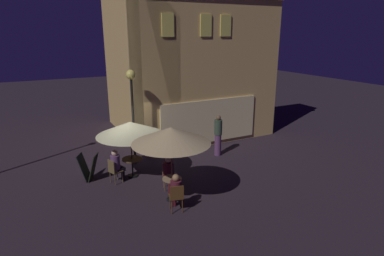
{
  "coord_description": "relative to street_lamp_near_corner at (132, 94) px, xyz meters",
  "views": [
    {
      "loc": [
        -3.49,
        -11.73,
        5.37
      ],
      "look_at": [
        2.0,
        -1.08,
        1.82
      ],
      "focal_mm": 30.19,
      "sensor_mm": 36.0,
      "label": 1
    }
  ],
  "objects": [
    {
      "name": "cafe_table_1",
      "position": [
        -0.49,
        -1.22,
        -2.45
      ],
      "size": [
        0.78,
        0.78,
        0.74
      ],
      "color": "black",
      "rests_on": "ground"
    },
    {
      "name": "cafe_chair_1",
      "position": [
        0.35,
        -2.76,
        -2.44
      ],
      "size": [
        0.48,
        0.48,
        0.93
      ],
      "rotation": [
        0.0,
        0.0,
        -1.83
      ],
      "color": "brown",
      "rests_on": "ground"
    },
    {
      "name": "menu_sandwich_board",
      "position": [
        -2.04,
        -0.77,
        -2.48
      ],
      "size": [
        0.86,
        0.81,
        1.01
      ],
      "rotation": [
        0.0,
        0.0,
        -0.5
      ],
      "color": "black",
      "rests_on": "ground"
    },
    {
      "name": "ground_plane",
      "position": [
        -0.23,
        -0.76,
        -3.0
      ],
      "size": [
        60.0,
        60.0,
        0.0
      ],
      "primitive_type": "plane",
      "color": "#2A1F29"
    },
    {
      "name": "street_lamp_near_corner",
      "position": [
        0.0,
        0.0,
        0.0
      ],
      "size": [
        0.38,
        0.38,
        3.97
      ],
      "color": "black",
      "rests_on": "ground"
    },
    {
      "name": "cafe_chair_2",
      "position": [
        -1.28,
        -1.49,
        -2.44
      ],
      "size": [
        0.51,
        0.51,
        0.93
      ],
      "rotation": [
        0.0,
        0.0,
        0.34
      ],
      "color": "brown",
      "rests_on": "ground"
    },
    {
      "name": "patron_seated_0",
      "position": [
        -0.03,
        -4.23,
        -2.3
      ],
      "size": [
        0.41,
        0.53,
        1.24
      ],
      "rotation": [
        0.0,
        0.0,
        1.32
      ],
      "color": "#481118",
      "rests_on": "ground"
    },
    {
      "name": "patron_seated_2",
      "position": [
        -1.15,
        -1.45,
        -2.27
      ],
      "size": [
        0.52,
        0.43,
        1.29
      ],
      "rotation": [
        0.0,
        0.0,
        0.34
      ],
      "color": "black",
      "rests_on": "ground"
    },
    {
      "name": "patio_umbrella_1",
      "position": [
        -0.49,
        -1.22,
        -1.06
      ],
      "size": [
        2.55,
        2.55,
        2.2
      ],
      "color": "black",
      "rests_on": "ground"
    },
    {
      "name": "cafe_building",
      "position": [
        3.01,
        2.59,
        0.94
      ],
      "size": [
        7.36,
        6.8,
        7.9
      ],
      "color": "tan",
      "rests_on": "ground"
    },
    {
      "name": "patio_umbrella_0",
      "position": [
        0.13,
        -3.6,
        -0.74
      ],
      "size": [
        2.54,
        2.54,
        2.53
      ],
      "color": "black",
      "rests_on": "ground"
    },
    {
      "name": "cafe_table_0",
      "position": [
        0.13,
        -3.6,
        -2.47
      ],
      "size": [
        0.64,
        0.64,
        0.78
      ],
      "color": "black",
      "rests_on": "ground"
    },
    {
      "name": "patron_standing_3",
      "position": [
        3.63,
        -0.79,
        -2.05
      ],
      "size": [
        0.35,
        0.35,
        1.87
      ],
      "rotation": [
        0.0,
        0.0,
        1.9
      ],
      "color": "#5C365F",
      "rests_on": "ground"
    },
    {
      "name": "cafe_chair_0",
      "position": [
        -0.07,
        -4.37,
        -2.43
      ],
      "size": [
        0.5,
        0.5,
        0.94
      ],
      "rotation": [
        0.0,
        0.0,
        1.32
      ],
      "color": "#523216",
      "rests_on": "ground"
    },
    {
      "name": "patron_seated_1",
      "position": [
        0.31,
        -2.89,
        -2.3
      ],
      "size": [
        0.45,
        0.55,
        1.23
      ],
      "rotation": [
        0.0,
        0.0,
        -1.83
      ],
      "color": "#461618",
      "rests_on": "ground"
    }
  ]
}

